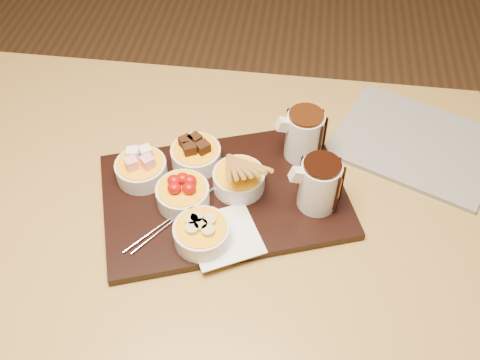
# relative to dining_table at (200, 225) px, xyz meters

# --- Properties ---
(ground) EXTENTS (5.00, 5.00, 0.00)m
(ground) POSITION_rel_dining_table_xyz_m (0.00, 0.00, -0.65)
(ground) COLOR #55361D
(ground) RESTS_ON ground
(dining_table) EXTENTS (1.20, 0.80, 0.75)m
(dining_table) POSITION_rel_dining_table_xyz_m (0.00, 0.00, 0.00)
(dining_table) COLOR #A3833C
(dining_table) RESTS_ON ground
(serving_board) EXTENTS (0.53, 0.44, 0.02)m
(serving_board) POSITION_rel_dining_table_xyz_m (0.06, -0.00, 0.11)
(serving_board) COLOR black
(serving_board) RESTS_ON dining_table
(napkin) EXTENTS (0.16, 0.16, 0.00)m
(napkin) POSITION_rel_dining_table_xyz_m (0.07, -0.10, 0.12)
(napkin) COLOR white
(napkin) RESTS_ON serving_board
(bowl_marshmallows) EXTENTS (0.10, 0.10, 0.04)m
(bowl_marshmallows) POSITION_rel_dining_table_xyz_m (-0.11, 0.02, 0.14)
(bowl_marshmallows) COLOR silver
(bowl_marshmallows) RESTS_ON serving_board
(bowl_cake) EXTENTS (0.10, 0.10, 0.04)m
(bowl_cake) POSITION_rel_dining_table_xyz_m (-0.01, 0.07, 0.14)
(bowl_cake) COLOR silver
(bowl_cake) RESTS_ON serving_board
(bowl_strawberries) EXTENTS (0.10, 0.10, 0.04)m
(bowl_strawberries) POSITION_rel_dining_table_xyz_m (-0.02, -0.03, 0.14)
(bowl_strawberries) COLOR silver
(bowl_strawberries) RESTS_ON serving_board
(bowl_biscotti) EXTENTS (0.10, 0.10, 0.04)m
(bowl_biscotti) POSITION_rel_dining_table_xyz_m (0.08, 0.02, 0.14)
(bowl_biscotti) COLOR silver
(bowl_biscotti) RESTS_ON serving_board
(bowl_bananas) EXTENTS (0.10, 0.10, 0.04)m
(bowl_bananas) POSITION_rel_dining_table_xyz_m (0.03, -0.12, 0.14)
(bowl_bananas) COLOR silver
(bowl_bananas) RESTS_ON serving_board
(pitcher_dark_chocolate) EXTENTS (0.09, 0.09, 0.10)m
(pitcher_dark_chocolate) POSITION_rel_dining_table_xyz_m (0.23, -0.00, 0.17)
(pitcher_dark_chocolate) COLOR silver
(pitcher_dark_chocolate) RESTS_ON serving_board
(pitcher_milk_chocolate) EXTENTS (0.09, 0.09, 0.10)m
(pitcher_milk_chocolate) POSITION_rel_dining_table_xyz_m (0.20, 0.12, 0.17)
(pitcher_milk_chocolate) COLOR silver
(pitcher_milk_chocolate) RESTS_ON serving_board
(fondue_skewers) EXTENTS (0.22, 0.18, 0.01)m
(fondue_skewers) POSITION_rel_dining_table_xyz_m (-0.02, -0.06, 0.12)
(fondue_skewers) COLOR silver
(fondue_skewers) RESTS_ON serving_board
(newspaper) EXTENTS (0.39, 0.36, 0.01)m
(newspaper) POSITION_rel_dining_table_xyz_m (0.43, 0.20, 0.10)
(newspaper) COLOR beige
(newspaper) RESTS_ON dining_table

